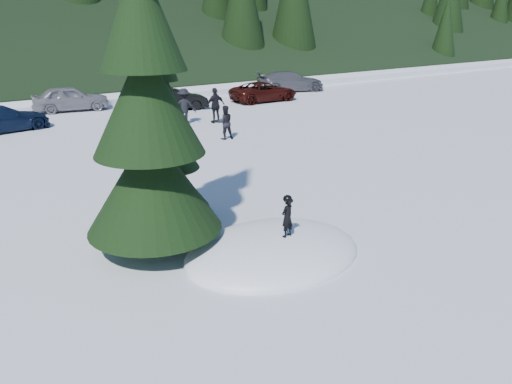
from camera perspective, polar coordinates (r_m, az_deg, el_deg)
ground at (r=12.12m, az=1.92°, el=-7.03°), size 200.00×200.00×0.00m
snow_mound at (r=12.12m, az=1.92°, el=-7.03°), size 4.48×3.52×0.96m
spruce_tall at (r=11.53m, az=-12.29°, el=8.62°), size 3.20×3.20×8.60m
spruce_short at (r=13.44m, az=-10.26°, el=4.97°), size 2.20×2.20×5.37m
child_skier at (r=11.68m, az=3.58°, el=-2.91°), size 0.39×0.30×0.96m
adult_0 at (r=23.02m, az=-3.57°, el=7.94°), size 0.88×0.77×1.55m
adult_1 at (r=26.62m, az=-4.64°, el=9.83°), size 1.09×0.49×1.84m
adult_2 at (r=26.47m, az=-8.21°, el=9.65°), size 1.37×1.10×1.85m
car_3 at (r=27.47m, az=-27.04°, el=7.47°), size 4.64×2.55×1.27m
car_4 at (r=31.94m, az=-20.46°, el=10.00°), size 4.56×2.42×1.48m
car_5 at (r=30.70m, az=-9.13°, el=10.40°), size 3.97×2.12×1.24m
car_6 at (r=33.45m, az=0.90°, el=11.41°), size 4.59×2.22×1.26m
car_7 at (r=38.04m, az=3.92°, el=12.53°), size 5.44×3.60×1.46m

